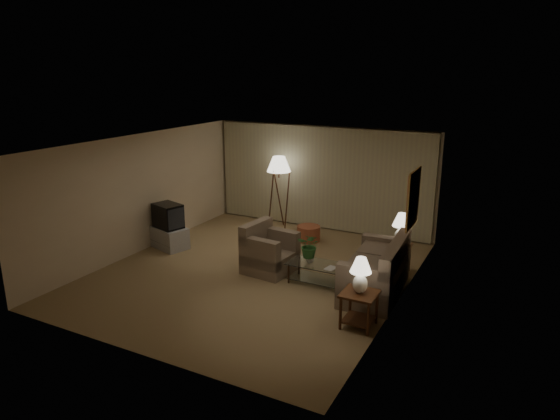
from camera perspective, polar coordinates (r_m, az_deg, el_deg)
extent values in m
plane|color=olive|center=(10.52, -2.81, -7.06)|extent=(7.00, 7.00, 0.00)
cube|color=beige|center=(13.12, 4.81, 3.74)|extent=(6.00, 0.04, 2.70)
cube|color=beige|center=(11.82, -15.59, 1.86)|extent=(0.04, 7.00, 2.70)
cube|color=beige|center=(9.00, 13.85, -2.36)|extent=(0.04, 7.00, 2.70)
cube|color=white|center=(9.79, -3.03, 7.66)|extent=(6.00, 7.00, 0.04)
cube|color=#B9B18F|center=(13.05, 4.67, 3.68)|extent=(5.85, 0.12, 2.65)
cube|color=#BA8841|center=(9.64, 15.01, 1.25)|extent=(0.03, 0.90, 1.10)
cube|color=#A7361E|center=(9.65, 14.87, 1.27)|extent=(0.02, 0.80, 1.00)
cube|color=#856E5F|center=(9.65, 10.72, -8.09)|extent=(2.00, 1.16, 0.44)
cube|color=#856E5F|center=(10.46, -1.14, -5.91)|extent=(1.14, 1.10, 0.42)
cube|color=#3D2410|center=(8.28, 9.08, -9.44)|extent=(0.56, 0.56, 0.04)
cube|color=#3D2410|center=(8.49, 8.95, -12.25)|extent=(0.48, 0.48, 0.02)
cylinder|color=#3D2410|center=(8.29, 6.92, -11.66)|extent=(0.05, 0.05, 0.56)
cylinder|color=#3D2410|center=(8.68, 8.02, -10.37)|extent=(0.05, 0.05, 0.56)
cylinder|color=#3D2410|center=(8.16, 10.03, -12.26)|extent=(0.05, 0.05, 0.56)
cylinder|color=#3D2410|center=(8.56, 10.99, -10.92)|extent=(0.05, 0.05, 0.56)
cube|color=#3D2410|center=(10.61, 13.58, -3.93)|extent=(0.45, 0.38, 0.04)
cube|color=#3D2410|center=(10.77, 13.42, -6.24)|extent=(0.38, 0.32, 0.02)
cylinder|color=#3D2410|center=(10.63, 12.36, -5.55)|extent=(0.05, 0.05, 0.56)
cylinder|color=#3D2410|center=(10.88, 12.76, -5.06)|extent=(0.05, 0.05, 0.56)
cylinder|color=#3D2410|center=(10.55, 14.22, -5.83)|extent=(0.05, 0.05, 0.56)
cylinder|color=#3D2410|center=(10.81, 14.57, -5.33)|extent=(0.05, 0.05, 0.56)
ellipsoid|color=white|center=(8.21, 9.14, -8.34)|extent=(0.25, 0.25, 0.31)
cylinder|color=white|center=(8.14, 9.19, -7.13)|extent=(0.03, 0.03, 0.07)
cone|color=beige|center=(8.08, 9.24, -6.21)|extent=(0.35, 0.35, 0.25)
ellipsoid|color=white|center=(10.55, 13.64, -2.97)|extent=(0.27, 0.27, 0.34)
cylinder|color=white|center=(10.49, 13.72, -1.89)|extent=(0.03, 0.03, 0.08)
cone|color=beige|center=(10.44, 13.77, -1.09)|extent=(0.39, 0.39, 0.27)
cube|color=silver|center=(9.84, 4.23, -6.18)|extent=(1.13, 0.62, 0.02)
cube|color=silver|center=(9.96, 4.19, -7.82)|extent=(1.05, 0.54, 0.01)
cylinder|color=#3B2617|center=(9.91, 0.99, -7.28)|extent=(0.04, 0.04, 0.40)
cylinder|color=#3B2617|center=(10.30, 2.18, -6.35)|extent=(0.04, 0.04, 0.40)
cylinder|color=#3B2617|center=(9.55, 6.39, -8.31)|extent=(0.04, 0.04, 0.40)
cylinder|color=#3B2617|center=(9.96, 7.40, -7.29)|extent=(0.04, 0.04, 0.40)
cube|color=#B2B2B4|center=(12.08, -12.54, -3.08)|extent=(1.21, 1.06, 0.50)
cube|color=black|center=(11.92, -12.70, -0.65)|extent=(0.93, 0.84, 0.57)
cylinder|color=#3D2410|center=(12.93, -0.13, 4.31)|extent=(0.04, 0.04, 0.28)
cone|color=beige|center=(12.89, -0.13, 5.28)|extent=(0.62, 0.62, 0.39)
cylinder|color=#A95439|center=(12.29, 3.28, -2.68)|extent=(0.72, 0.72, 0.38)
imported|color=silver|center=(9.86, 3.43, -5.54)|extent=(0.19, 0.19, 0.17)
imported|color=#347535|center=(9.74, 3.47, -3.70)|extent=(0.46, 0.40, 0.50)
imported|color=olive|center=(9.66, 5.36, -6.53)|extent=(0.22, 0.27, 0.02)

